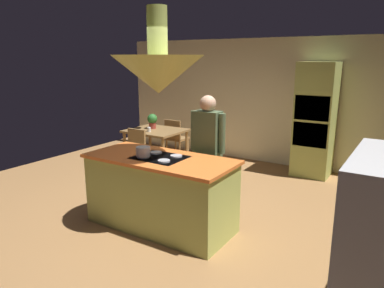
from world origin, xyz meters
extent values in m
plane|color=#9E7042|center=(0.00, 0.00, 0.00)|extent=(8.16, 8.16, 0.00)
cube|color=beige|center=(0.00, 3.45, 1.27)|extent=(6.80, 0.10, 2.55)
cube|color=#A8B259|center=(0.00, -0.20, 0.45)|extent=(1.87, 0.81, 0.90)
cube|color=orange|center=(0.00, -0.20, 0.92)|extent=(1.93, 0.87, 0.04)
cube|color=black|center=(0.00, -0.20, 0.93)|extent=(0.64, 0.52, 0.01)
cylinder|color=#B2B2B7|center=(-0.16, -0.33, 0.95)|extent=(0.15, 0.15, 0.02)
cylinder|color=#B2B2B7|center=(0.16, -0.33, 0.95)|extent=(0.15, 0.15, 0.02)
cylinder|color=#B2B2B7|center=(-0.16, -0.07, 0.95)|extent=(0.15, 0.15, 0.02)
cylinder|color=#B2B2B7|center=(0.16, -0.07, 0.95)|extent=(0.15, 0.15, 0.02)
cube|color=#A8B259|center=(1.10, 3.05, 1.04)|extent=(0.66, 0.62, 2.09)
cube|color=black|center=(1.10, 2.76, 1.30)|extent=(0.60, 0.04, 0.44)
cube|color=black|center=(1.10, 2.76, 0.82)|extent=(0.60, 0.04, 0.44)
cube|color=olive|center=(-1.70, 1.90, 0.74)|extent=(1.07, 0.92, 0.04)
cylinder|color=olive|center=(-2.18, 1.50, 0.36)|extent=(0.06, 0.06, 0.72)
cylinder|color=olive|center=(-1.22, 1.50, 0.36)|extent=(0.06, 0.06, 0.72)
cylinder|color=olive|center=(-2.18, 2.30, 0.36)|extent=(0.06, 0.06, 0.72)
cylinder|color=olive|center=(-1.22, 2.30, 0.36)|extent=(0.06, 0.06, 0.72)
cylinder|color=tan|center=(0.20, 0.51, 0.41)|extent=(0.14, 0.14, 0.82)
cylinder|color=tan|center=(0.38, 0.51, 0.41)|extent=(0.14, 0.14, 0.82)
cube|color=#4C6042|center=(0.29, 0.51, 1.14)|extent=(0.36, 0.22, 0.63)
cylinder|color=#4C6042|center=(0.07, 0.51, 1.17)|extent=(0.09, 0.09, 0.54)
cylinder|color=#4C6042|center=(0.51, 0.51, 1.17)|extent=(0.09, 0.09, 0.54)
sphere|color=tan|center=(0.29, 0.51, 1.56)|extent=(0.22, 0.22, 0.22)
cone|color=#A8B259|center=(0.00, -0.20, 1.96)|extent=(1.10, 1.10, 0.45)
cylinder|color=#A8B259|center=(0.00, -0.20, 2.46)|extent=(0.24, 0.24, 0.55)
cone|color=#E0B266|center=(-1.70, 1.90, 1.86)|extent=(0.32, 0.32, 0.22)
cylinder|color=black|center=(-1.70, 1.90, 2.27)|extent=(0.01, 0.01, 0.60)
cube|color=olive|center=(-1.70, 1.14, 0.44)|extent=(0.40, 0.40, 0.04)
cube|color=olive|center=(-1.70, 1.32, 0.66)|extent=(0.40, 0.04, 0.42)
cylinder|color=olive|center=(-1.87, 0.97, 0.21)|extent=(0.04, 0.04, 0.43)
cylinder|color=olive|center=(-1.53, 0.97, 0.21)|extent=(0.04, 0.04, 0.43)
cylinder|color=olive|center=(-1.87, 1.31, 0.21)|extent=(0.04, 0.04, 0.43)
cylinder|color=olive|center=(-1.53, 1.31, 0.21)|extent=(0.04, 0.04, 0.43)
cube|color=olive|center=(-1.70, 2.66, 0.44)|extent=(0.40, 0.40, 0.04)
cube|color=olive|center=(-1.70, 2.48, 0.66)|extent=(0.40, 0.04, 0.42)
cylinder|color=olive|center=(-1.53, 2.83, 0.21)|extent=(0.04, 0.04, 0.43)
cylinder|color=olive|center=(-1.87, 2.83, 0.21)|extent=(0.04, 0.04, 0.43)
cylinder|color=olive|center=(-1.53, 2.49, 0.21)|extent=(0.04, 0.04, 0.43)
cylinder|color=olive|center=(-1.87, 2.49, 0.21)|extent=(0.04, 0.04, 0.43)
cylinder|color=#99382D|center=(-1.84, 1.97, 0.82)|extent=(0.14, 0.14, 0.12)
sphere|color=#2D722D|center=(-1.84, 1.97, 0.96)|extent=(0.20, 0.20, 0.20)
cylinder|color=white|center=(-1.68, 1.67, 0.81)|extent=(0.07, 0.07, 0.09)
cylinder|color=#B2B2B7|center=(-0.16, -0.33, 1.02)|extent=(0.18, 0.18, 0.12)
camera|label=1|loc=(2.67, -3.68, 2.15)|focal=33.74mm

